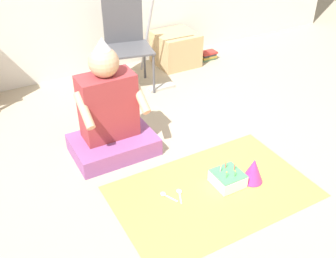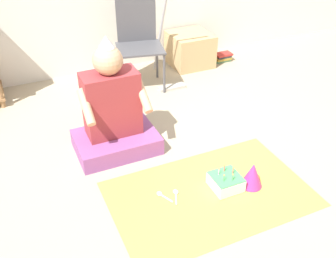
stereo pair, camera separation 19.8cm
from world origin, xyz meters
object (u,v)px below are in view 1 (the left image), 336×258
object	(u,v)px
folding_chair	(126,37)
cardboard_box_stack	(176,49)
dust_mop	(155,49)
book_pile	(208,56)
person_seated	(110,117)
party_hat_blue	(253,170)
birthday_cake	(228,178)

from	to	relation	value
folding_chair	cardboard_box_stack	size ratio (longest dim) A/B	1.98
cardboard_box_stack	dust_mop	distance (m)	0.59
dust_mop	book_pile	bearing A→B (deg)	17.53
dust_mop	book_pile	size ratio (longest dim) A/B	6.00
dust_mop	person_seated	world-z (taller)	dust_mop
dust_mop	cardboard_box_stack	bearing A→B (deg)	37.48
folding_chair	party_hat_blue	size ratio (longest dim) A/B	4.83
cardboard_box_stack	party_hat_blue	world-z (taller)	cardboard_box_stack
birthday_cake	party_hat_blue	bearing A→B (deg)	-17.89
book_pile	dust_mop	bearing A→B (deg)	-162.47
birthday_cake	book_pile	bearing A→B (deg)	59.64
dust_mop	person_seated	distance (m)	1.23
dust_mop	book_pile	xyz separation A→B (m)	(0.84, 0.27, -0.33)
folding_chair	birthday_cake	world-z (taller)	folding_chair
cardboard_box_stack	dust_mop	xyz separation A→B (m)	(-0.44, -0.34, 0.20)
folding_chair	birthday_cake	xyz separation A→B (m)	(-0.04, -1.80, -0.46)
folding_chair	person_seated	bearing A→B (deg)	-120.44
person_seated	folding_chair	bearing A→B (deg)	59.56
folding_chair	dust_mop	xyz separation A→B (m)	(0.25, -0.13, -0.13)
book_pile	cardboard_box_stack	bearing A→B (deg)	169.57
birthday_cake	cardboard_box_stack	bearing A→B (deg)	69.92
person_seated	birthday_cake	size ratio (longest dim) A/B	4.62
dust_mop	party_hat_blue	world-z (taller)	dust_mop
cardboard_box_stack	dust_mop	size ratio (longest dim) A/B	0.36
cardboard_box_stack	person_seated	xyz separation A→B (m)	(-1.29, -1.23, 0.13)
person_seated	party_hat_blue	xyz separation A→B (m)	(0.73, -0.84, -0.21)
book_pile	person_seated	distance (m)	2.07
folding_chair	cardboard_box_stack	distance (m)	0.80
book_pile	birthday_cake	size ratio (longest dim) A/B	1.04
dust_mop	birthday_cake	bearing A→B (deg)	-99.92
book_pile	person_seated	bearing A→B (deg)	-145.69
dust_mop	party_hat_blue	bearing A→B (deg)	-93.78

